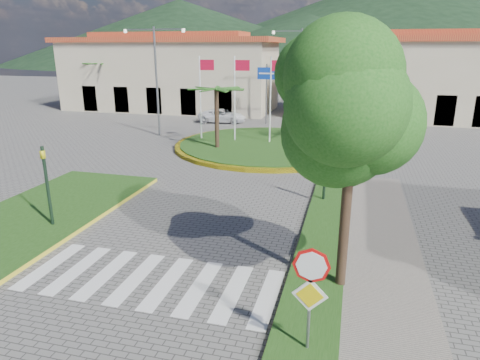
% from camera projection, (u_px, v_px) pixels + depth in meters
% --- Properties ---
extents(sidewalk_right, '(4.00, 28.00, 0.15)m').
position_uv_depth(sidewalk_right, '(357.00, 360.00, 9.31)').
color(sidewalk_right, gray).
rests_on(sidewalk_right, ground).
extents(verge_right, '(1.60, 28.00, 0.18)m').
position_uv_depth(verge_right, '(302.00, 350.00, 9.60)').
color(verge_right, '#1F4513').
rests_on(verge_right, ground).
extents(median_left, '(5.00, 14.00, 0.18)m').
position_uv_depth(median_left, '(15.00, 228.00, 16.07)').
color(median_left, '#1F4513').
rests_on(median_left, ground).
extents(crosswalk, '(8.00, 3.00, 0.01)m').
position_uv_depth(crosswalk, '(148.00, 280.00, 12.65)').
color(crosswalk, silver).
rests_on(crosswalk, ground).
extents(roundabout_island, '(12.70, 12.70, 6.00)m').
position_uv_depth(roundabout_island, '(268.00, 145.00, 29.20)').
color(roundabout_island, yellow).
rests_on(roundabout_island, ground).
extents(stop_sign, '(0.80, 0.11, 2.65)m').
position_uv_depth(stop_sign, '(310.00, 285.00, 9.04)').
color(stop_sign, slate).
rests_on(stop_sign, ground).
extents(deciduous_tree, '(3.60, 3.60, 6.80)m').
position_uv_depth(deciduous_tree, '(354.00, 106.00, 10.68)').
color(deciduous_tree, black).
rests_on(deciduous_tree, ground).
extents(traffic_light_left, '(0.15, 0.18, 3.20)m').
position_uv_depth(traffic_light_left, '(47.00, 180.00, 15.66)').
color(traffic_light_left, black).
rests_on(traffic_light_left, ground).
extents(traffic_light_right, '(0.15, 0.18, 3.20)m').
position_uv_depth(traffic_light_right, '(326.00, 160.00, 18.35)').
color(traffic_light_right, black).
rests_on(traffic_light_right, ground).
extents(traffic_light_far, '(0.18, 0.15, 3.20)m').
position_uv_depth(traffic_light_far, '(390.00, 115.00, 30.40)').
color(traffic_light_far, black).
rests_on(traffic_light_far, ground).
extents(direction_sign_west, '(1.60, 0.14, 5.20)m').
position_uv_depth(direction_sign_west, '(266.00, 84.00, 36.96)').
color(direction_sign_west, slate).
rests_on(direction_sign_west, ground).
extents(direction_sign_east, '(1.60, 0.14, 5.20)m').
position_uv_depth(direction_sign_east, '(325.00, 85.00, 35.74)').
color(direction_sign_east, slate).
rests_on(direction_sign_east, ground).
extents(street_lamp_centre, '(4.80, 0.16, 8.00)m').
position_uv_depth(street_lamp_centre, '(300.00, 73.00, 35.04)').
color(street_lamp_centre, slate).
rests_on(street_lamp_centre, ground).
extents(street_lamp_west, '(4.80, 0.16, 8.00)m').
position_uv_depth(street_lamp_west, '(156.00, 76.00, 31.97)').
color(street_lamp_west, slate).
rests_on(street_lamp_west, ground).
extents(building_left, '(23.32, 9.54, 8.05)m').
position_uv_depth(building_left, '(171.00, 73.00, 46.28)').
color(building_left, '#C5BA95').
rests_on(building_left, ground).
extents(building_right, '(19.08, 9.54, 8.05)m').
position_uv_depth(building_right, '(406.00, 76.00, 40.39)').
color(building_right, '#C5BA95').
rests_on(building_right, ground).
extents(hill_far_west, '(140.00, 140.00, 22.00)m').
position_uv_depth(hill_far_west, '(180.00, 33.00, 148.30)').
color(hill_far_west, black).
rests_on(hill_far_west, ground).
extents(hill_far_mid, '(180.00, 180.00, 30.00)m').
position_uv_depth(hill_far_mid, '(389.00, 21.00, 148.36)').
color(hill_far_mid, black).
rests_on(hill_far_mid, ground).
extents(hill_near_back, '(110.00, 110.00, 16.00)m').
position_uv_depth(hill_near_back, '(306.00, 42.00, 128.92)').
color(hill_near_back, black).
rests_on(hill_near_back, ground).
extents(white_van, '(4.47, 2.42, 1.19)m').
position_uv_depth(white_van, '(222.00, 116.00, 38.74)').
color(white_van, white).
rests_on(white_van, ground).
extents(car_dark_a, '(3.62, 2.37, 1.15)m').
position_uv_depth(car_dark_a, '(216.00, 110.00, 42.23)').
color(car_dark_a, black).
rests_on(car_dark_a, ground).
extents(car_dark_b, '(3.36, 1.66, 1.06)m').
position_uv_depth(car_dark_b, '(361.00, 117.00, 38.74)').
color(car_dark_b, black).
rests_on(car_dark_b, ground).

